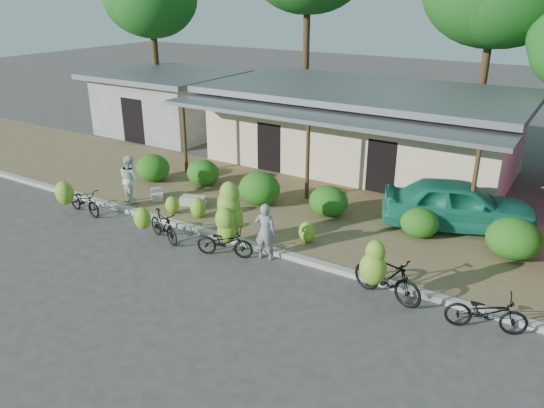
{
  "coord_description": "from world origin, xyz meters",
  "views": [
    {
      "loc": [
        8.31,
        -9.61,
        7.09
      ],
      "look_at": [
        0.65,
        2.7,
        1.2
      ],
      "focal_mm": 35.0,
      "sensor_mm": 36.0,
      "label": 1
    }
  ],
  "objects": [
    {
      "name": "vendor",
      "position": [
        1.1,
        1.62,
        0.84
      ],
      "size": [
        0.68,
        0.52,
        1.68
      ],
      "primitive_type": "imported",
      "rotation": [
        0.0,
        0.0,
        3.35
      ],
      "color": "gray",
      "rests_on": "ground"
    },
    {
      "name": "loose_banana_c",
      "position": [
        1.7,
        2.97,
        0.44
      ],
      "size": [
        0.52,
        0.44,
        0.65
      ],
      "primitive_type": "ellipsoid",
      "color": "#82B22C",
      "rests_on": "sidewalk"
    },
    {
      "name": "hedge_0",
      "position": [
        -5.99,
        4.59,
        0.65
      ],
      "size": [
        1.36,
        1.22,
        1.06
      ],
      "primitive_type": "ellipsoid",
      "color": "#244E11",
      "rests_on": "sidewalk"
    },
    {
      "name": "bystander",
      "position": [
        -5.12,
        2.6,
        0.95
      ],
      "size": [
        0.98,
        0.87,
        1.67
      ],
      "primitive_type": "imported",
      "rotation": [
        0.0,
        0.0,
        2.8
      ],
      "color": "silver",
      "rests_on": "sidewalk"
    },
    {
      "name": "loose_banana_a",
      "position": [
        -3.15,
        2.5,
        0.42
      ],
      "size": [
        0.48,
        0.41,
        0.6
      ],
      "primitive_type": "ellipsoid",
      "color": "#82B22C",
      "rests_on": "sidewalk"
    },
    {
      "name": "sack_far",
      "position": [
        -4.56,
        3.26,
        0.26
      ],
      "size": [
        0.81,
        0.79,
        0.28
      ],
      "primitive_type": "cube",
      "rotation": [
        0.0,
        0.0,
        -0.74
      ],
      "color": "beige",
      "rests_on": "sidewalk"
    },
    {
      "name": "bike_left",
      "position": [
        -2.19,
        0.88,
        0.56
      ],
      "size": [
        1.64,
        1.31,
        1.24
      ],
      "rotation": [
        0.0,
        0.0,
        1.24
      ],
      "color": "black",
      "rests_on": "ground"
    },
    {
      "name": "shop_main",
      "position": [
        0.0,
        10.93,
        1.72
      ],
      "size": [
        13.0,
        8.5,
        3.35
      ],
      "color": "beige",
      "rests_on": "ground"
    },
    {
      "name": "hedge_4",
      "position": [
        4.39,
        5.1,
        0.57
      ],
      "size": [
        1.16,
        1.05,
        0.91
      ],
      "primitive_type": "ellipsoid",
      "color": "#244E11",
      "rests_on": "sidewalk"
    },
    {
      "name": "curb",
      "position": [
        0.0,
        2.0,
        0.07
      ],
      "size": [
        60.0,
        0.25,
        0.15
      ],
      "primitive_type": "cube",
      "color": "#A8A399",
      "rests_on": "ground"
    },
    {
      "name": "sack_near",
      "position": [
        -3.06,
        3.47,
        0.27
      ],
      "size": [
        0.93,
        0.65,
        0.3
      ],
      "primitive_type": "cube",
      "rotation": [
        0.0,
        0.0,
        0.33
      ],
      "color": "beige",
      "rests_on": "sidewalk"
    },
    {
      "name": "bike_far_left",
      "position": [
        -5.88,
        0.98,
        0.57
      ],
      "size": [
        1.76,
        1.33,
        1.34
      ],
      "rotation": [
        0.0,
        0.0,
        1.43
      ],
      "color": "black",
      "rests_on": "ground"
    },
    {
      "name": "bike_center",
      "position": [
        -0.07,
        1.45,
        0.86
      ],
      "size": [
        1.75,
        1.37,
        2.06
      ],
      "rotation": [
        0.0,
        0.0,
        1.89
      ],
      "color": "black",
      "rests_on": "ground"
    },
    {
      "name": "hedge_2",
      "position": [
        -1.13,
        4.74,
        0.7
      ],
      "size": [
        1.48,
        1.33,
        1.15
      ],
      "primitive_type": "ellipsoid",
      "color": "#244E11",
      "rests_on": "sidewalk"
    },
    {
      "name": "loose_banana_b",
      "position": [
        -2.2,
        2.7,
        0.46
      ],
      "size": [
        0.55,
        0.47,
        0.69
      ],
      "primitive_type": "ellipsoid",
      "color": "#82B22C",
      "rests_on": "sidewalk"
    },
    {
      "name": "shop_grey",
      "position": [
        -11.0,
        10.99,
        1.62
      ],
      "size": [
        7.0,
        6.0,
        3.15
      ],
      "color": "#AAAAA4",
      "rests_on": "ground"
    },
    {
      "name": "bike_far_right",
      "position": [
        7.08,
        1.36,
        0.46
      ],
      "size": [
        1.85,
        1.05,
        0.92
      ],
      "rotation": [
        0.0,
        0.0,
        1.83
      ],
      "color": "black",
      "rests_on": "ground"
    },
    {
      "name": "hedge_3",
      "position": [
        1.35,
        5.09,
        0.63
      ],
      "size": [
        1.3,
        1.17,
        1.02
      ],
      "primitive_type": "ellipsoid",
      "color": "#244E11",
      "rests_on": "sidewalk"
    },
    {
      "name": "hedge_1",
      "position": [
        -4.01,
        5.21,
        0.62
      ],
      "size": [
        1.27,
        1.14,
        0.99
      ],
      "primitive_type": "ellipsoid",
      "color": "#244E11",
      "rests_on": "sidewalk"
    },
    {
      "name": "ground",
      "position": [
        0.0,
        0.0,
        0.0
      ],
      "size": [
        100.0,
        100.0,
        0.0
      ],
      "primitive_type": "plane",
      "color": "#403E3B",
      "rests_on": "ground"
    },
    {
      "name": "bike_right",
      "position": [
        4.7,
        1.3,
        0.73
      ],
      "size": [
        2.0,
        1.4,
        1.78
      ],
      "rotation": [
        0.0,
        0.0,
        1.33
      ],
      "color": "black",
      "rests_on": "ground"
    },
    {
      "name": "sidewalk",
      "position": [
        0.0,
        5.0,
        0.06
      ],
      "size": [
        60.0,
        6.0,
        0.12
      ],
      "primitive_type": "cube",
      "color": "olive",
      "rests_on": "ground"
    },
    {
      "name": "teal_van",
      "position": [
        5.19,
        6.35,
        0.91
      ],
      "size": [
        4.97,
        3.38,
        1.57
      ],
      "primitive_type": "imported",
      "rotation": [
        0.0,
        0.0,
        1.94
      ],
      "color": "#1C8063",
      "rests_on": "sidewalk"
    },
    {
      "name": "hedge_5",
      "position": [
        7.01,
        5.12,
        0.7
      ],
      "size": [
        1.49,
        1.34,
        1.16
      ],
      "primitive_type": "ellipsoid",
      "color": "#244E11",
      "rests_on": "sidewalk"
    }
  ]
}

